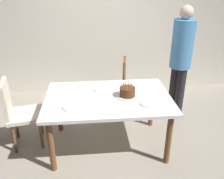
{
  "coord_description": "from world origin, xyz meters",
  "views": [
    {
      "loc": [
        -0.2,
        -2.69,
        2.12
      ],
      "look_at": [
        0.05,
        0.0,
        0.84
      ],
      "focal_mm": 38.45,
      "sensor_mm": 36.0,
      "label": 1
    }
  ],
  "objects_px": {
    "birthday_cake": "(127,92)",
    "chair_upholstered": "(18,110)",
    "plate_near_celebrant": "(72,107)",
    "chair_spindle_back": "(113,89)",
    "plate_far_side": "(101,89)",
    "person_guest": "(181,57)",
    "dining_table": "(108,103)",
    "plate_near_guest": "(149,104)"
  },
  "relations": [
    {
      "from": "plate_near_celebrant",
      "to": "plate_far_side",
      "type": "xyz_separation_m",
      "value": [
        0.36,
        0.47,
        0.0
      ]
    },
    {
      "from": "birthday_cake",
      "to": "chair_upholstered",
      "type": "bearing_deg",
      "value": 174.32
    },
    {
      "from": "dining_table",
      "to": "plate_near_guest",
      "type": "height_order",
      "value": "plate_near_guest"
    },
    {
      "from": "chair_spindle_back",
      "to": "person_guest",
      "type": "relative_size",
      "value": 0.54
    },
    {
      "from": "plate_far_side",
      "to": "person_guest",
      "type": "distance_m",
      "value": 1.34
    },
    {
      "from": "plate_near_celebrant",
      "to": "chair_upholstered",
      "type": "distance_m",
      "value": 0.86
    },
    {
      "from": "chair_spindle_back",
      "to": "person_guest",
      "type": "distance_m",
      "value": 1.16
    },
    {
      "from": "plate_far_side",
      "to": "dining_table",
      "type": "bearing_deg",
      "value": -71.32
    },
    {
      "from": "birthday_cake",
      "to": "plate_near_guest",
      "type": "xyz_separation_m",
      "value": [
        0.23,
        -0.22,
        -0.05
      ]
    },
    {
      "from": "plate_far_side",
      "to": "chair_spindle_back",
      "type": "xyz_separation_m",
      "value": [
        0.23,
        0.6,
        -0.29
      ]
    },
    {
      "from": "plate_near_celebrant",
      "to": "chair_upholstered",
      "type": "relative_size",
      "value": 0.23
    },
    {
      "from": "birthday_cake",
      "to": "plate_near_celebrant",
      "type": "xyz_separation_m",
      "value": [
        -0.68,
        -0.22,
        -0.05
      ]
    },
    {
      "from": "dining_table",
      "to": "person_guest",
      "type": "relative_size",
      "value": 0.9
    },
    {
      "from": "plate_near_celebrant",
      "to": "person_guest",
      "type": "bearing_deg",
      "value": 29.7
    },
    {
      "from": "dining_table",
      "to": "chair_upholstered",
      "type": "xyz_separation_m",
      "value": [
        -1.18,
        0.13,
        -0.12
      ]
    },
    {
      "from": "plate_near_celebrant",
      "to": "plate_near_guest",
      "type": "relative_size",
      "value": 1.0
    },
    {
      "from": "plate_near_celebrant",
      "to": "chair_upholstered",
      "type": "xyz_separation_m",
      "value": [
        -0.74,
        0.36,
        -0.21
      ]
    },
    {
      "from": "plate_near_celebrant",
      "to": "chair_upholstered",
      "type": "height_order",
      "value": "chair_upholstered"
    },
    {
      "from": "plate_near_celebrant",
      "to": "chair_spindle_back",
      "type": "distance_m",
      "value": 1.25
    },
    {
      "from": "chair_spindle_back",
      "to": "chair_upholstered",
      "type": "distance_m",
      "value": 1.51
    },
    {
      "from": "plate_far_side",
      "to": "chair_spindle_back",
      "type": "height_order",
      "value": "chair_spindle_back"
    },
    {
      "from": "plate_far_side",
      "to": "chair_upholstered",
      "type": "distance_m",
      "value": 1.13
    },
    {
      "from": "birthday_cake",
      "to": "plate_near_guest",
      "type": "bearing_deg",
      "value": -43.73
    },
    {
      "from": "chair_upholstered",
      "to": "dining_table",
      "type": "bearing_deg",
      "value": -6.27
    },
    {
      "from": "plate_far_side",
      "to": "person_guest",
      "type": "height_order",
      "value": "person_guest"
    },
    {
      "from": "birthday_cake",
      "to": "plate_far_side",
      "type": "height_order",
      "value": "birthday_cake"
    },
    {
      "from": "chair_spindle_back",
      "to": "chair_upholstered",
      "type": "xyz_separation_m",
      "value": [
        -1.33,
        -0.71,
        0.07
      ]
    },
    {
      "from": "chair_spindle_back",
      "to": "chair_upholstered",
      "type": "relative_size",
      "value": 1.0
    },
    {
      "from": "plate_near_guest",
      "to": "person_guest",
      "type": "distance_m",
      "value": 1.17
    },
    {
      "from": "dining_table",
      "to": "chair_spindle_back",
      "type": "height_order",
      "value": "chair_spindle_back"
    },
    {
      "from": "plate_far_side",
      "to": "plate_near_guest",
      "type": "bearing_deg",
      "value": -40.21
    },
    {
      "from": "birthday_cake",
      "to": "chair_upholstered",
      "type": "distance_m",
      "value": 1.45
    },
    {
      "from": "dining_table",
      "to": "plate_near_celebrant",
      "type": "height_order",
      "value": "plate_near_celebrant"
    },
    {
      "from": "chair_spindle_back",
      "to": "person_guest",
      "type": "height_order",
      "value": "person_guest"
    },
    {
      "from": "birthday_cake",
      "to": "plate_far_side",
      "type": "bearing_deg",
      "value": 142.59
    },
    {
      "from": "dining_table",
      "to": "person_guest",
      "type": "distance_m",
      "value": 1.39
    },
    {
      "from": "plate_near_guest",
      "to": "chair_upholstered",
      "type": "xyz_separation_m",
      "value": [
        -1.66,
        0.36,
        -0.21
      ]
    },
    {
      "from": "plate_near_celebrant",
      "to": "plate_far_side",
      "type": "relative_size",
      "value": 1.0
    },
    {
      "from": "chair_spindle_back",
      "to": "person_guest",
      "type": "bearing_deg",
      "value": -9.07
    },
    {
      "from": "plate_near_guest",
      "to": "chair_spindle_back",
      "type": "xyz_separation_m",
      "value": [
        -0.32,
        1.07,
        -0.29
      ]
    },
    {
      "from": "birthday_cake",
      "to": "plate_near_celebrant",
      "type": "relative_size",
      "value": 1.27
    },
    {
      "from": "chair_spindle_back",
      "to": "chair_upholstered",
      "type": "height_order",
      "value": "same"
    }
  ]
}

